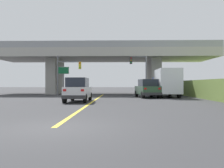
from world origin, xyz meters
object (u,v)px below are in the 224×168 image
Objects in this scene: highway_sign at (63,73)px; traffic_signal_farside at (66,71)px; suv_lead at (78,90)px; box_truck at (166,83)px; traffic_signal_nearside at (141,68)px; suv_crossing at (147,88)px.

traffic_signal_farside is at bearing -66.41° from highway_sign.
traffic_signal_farside reaches higher than suv_lead.
box_truck is 1.67× the size of highway_sign.
suv_lead is 0.77× the size of traffic_signal_nearside.
box_truck reaches higher than suv_crossing.
box_truck is 1.18× the size of traffic_signal_nearside.
traffic_signal_farside is (-10.01, -0.66, -0.34)m from traffic_signal_nearside.
box_truck reaches higher than suv_lead.
suv_lead is 0.65× the size of box_truck.
highway_sign is (-10.98, 7.00, 1.98)m from suv_crossing.
traffic_signal_farside is at bearing 107.15° from suv_lead.
suv_lead is 1.09× the size of highway_sign.
suv_crossing is 1.13× the size of highway_sign.
traffic_signal_nearside is at bearing 84.50° from suv_crossing.
box_truck is at bearing -62.19° from traffic_signal_nearside.
suv_crossing is 13.17m from highway_sign.
suv_crossing is at bearing -152.32° from box_truck.
traffic_signal_nearside is at bearing 62.45° from suv_lead.
traffic_signal_nearside is at bearing 117.81° from box_truck.
highway_sign is at bearing 156.36° from box_truck.
traffic_signal_nearside is (-2.46, 4.67, 1.99)m from box_truck.
suv_crossing is at bearing -27.02° from traffic_signal_farside.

